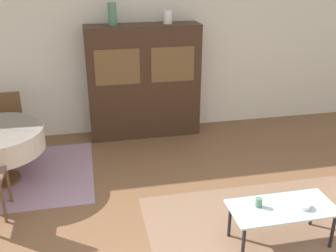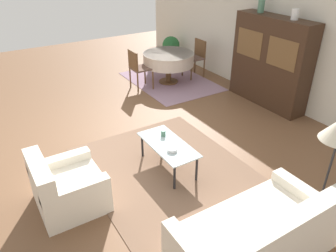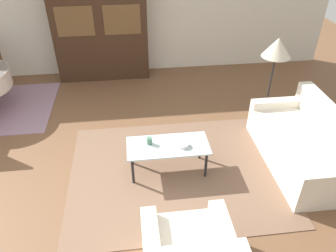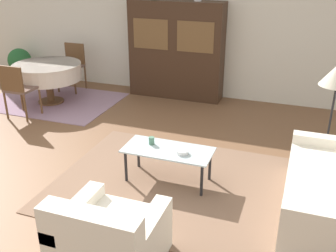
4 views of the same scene
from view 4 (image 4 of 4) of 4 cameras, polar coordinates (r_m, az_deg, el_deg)
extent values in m
plane|color=brown|center=(5.25, -13.08, -6.89)|extent=(14.00, 14.00, 0.00)
cube|color=beige|center=(7.91, 0.42, 14.48)|extent=(10.00, 0.06, 2.70)
cube|color=brown|center=(4.92, 0.99, -8.38)|extent=(2.89, 2.31, 0.01)
cube|color=gray|center=(7.96, -16.43, 3.56)|extent=(2.47, 1.76, 0.01)
cube|color=silver|center=(4.63, 22.34, -9.45)|extent=(0.92, 1.80, 0.44)
cube|color=silver|center=(3.80, 23.17, -12.38)|extent=(0.92, 0.16, 0.12)
cube|color=silver|center=(5.23, 22.69, -2.15)|extent=(0.92, 0.16, 0.12)
cube|color=silver|center=(3.73, -8.18, -16.63)|extent=(0.87, 0.84, 0.43)
cube|color=silver|center=(3.27, -11.23, -14.70)|extent=(0.87, 0.20, 0.35)
cube|color=silver|center=(3.72, -13.39, -11.92)|extent=(0.16, 0.84, 0.12)
cube|color=silver|center=(3.43, -3.03, -14.59)|extent=(0.16, 0.84, 0.12)
cylinder|color=black|center=(4.89, -6.13, -5.81)|extent=(0.04, 0.04, 0.41)
cylinder|color=black|center=(4.60, 4.91, -7.84)|extent=(0.04, 0.04, 0.41)
cylinder|color=black|center=(5.20, -4.31, -3.87)|extent=(0.04, 0.04, 0.41)
cylinder|color=black|center=(4.92, 6.10, -5.63)|extent=(0.04, 0.04, 0.41)
cube|color=silver|center=(4.78, 0.00, -3.50)|extent=(1.09, 0.50, 0.02)
cube|color=#382316|center=(7.67, 1.21, 10.92)|extent=(1.81, 0.44, 1.84)
cube|color=brown|center=(7.55, -2.55, 13.19)|extent=(0.69, 0.01, 0.55)
cube|color=brown|center=(7.27, 3.97, 12.75)|extent=(0.69, 0.01, 0.55)
cylinder|color=brown|center=(7.88, -16.59, 3.49)|extent=(0.48, 0.48, 0.03)
cylinder|color=brown|center=(7.82, -16.77, 4.92)|extent=(0.14, 0.14, 0.45)
cylinder|color=beige|center=(7.71, -17.09, 7.55)|extent=(1.24, 1.24, 0.30)
cylinder|color=beige|center=(7.68, -17.21, 8.51)|extent=(1.25, 1.25, 0.03)
cylinder|color=brown|center=(7.53, -20.47, 3.83)|extent=(0.04, 0.04, 0.48)
cylinder|color=brown|center=(7.28, -18.01, 3.52)|extent=(0.04, 0.04, 0.48)
cylinder|color=brown|center=(7.24, -22.46, 2.77)|extent=(0.04, 0.04, 0.48)
cylinder|color=brown|center=(6.99, -19.97, 2.42)|extent=(0.04, 0.04, 0.48)
cube|color=brown|center=(7.18, -20.52, 5.08)|extent=(0.44, 0.44, 0.04)
cube|color=brown|center=(6.97, -21.81, 6.36)|extent=(0.44, 0.04, 0.42)
cylinder|color=brown|center=(8.13, -13.35, 6.13)|extent=(0.04, 0.04, 0.48)
cylinder|color=brown|center=(8.36, -15.70, 6.34)|extent=(0.04, 0.04, 0.48)
cylinder|color=brown|center=(8.46, -11.89, 6.93)|extent=(0.04, 0.04, 0.48)
cylinder|color=brown|center=(8.67, -14.19, 7.13)|extent=(0.04, 0.04, 0.48)
cube|color=brown|center=(8.33, -13.96, 8.34)|extent=(0.44, 0.44, 0.04)
cube|color=brown|center=(8.44, -13.37, 10.21)|extent=(0.44, 0.04, 0.42)
cylinder|color=black|center=(5.81, 21.57, -4.75)|extent=(0.28, 0.28, 0.02)
cylinder|color=black|center=(5.58, 22.42, 0.32)|extent=(0.03, 0.03, 1.09)
cylinder|color=#4C7A60|center=(4.88, -2.40, -2.15)|extent=(0.07, 0.07, 0.10)
cylinder|color=white|center=(4.66, 2.06, -3.76)|extent=(0.15, 0.15, 0.05)
cylinder|color=beige|center=(9.48, -20.44, 6.96)|extent=(0.30, 0.30, 0.25)
sphere|color=#235B2D|center=(9.40, -20.74, 8.95)|extent=(0.51, 0.51, 0.51)
camera|label=1|loc=(3.42, -57.14, 16.06)|focal=42.00mm
camera|label=2|loc=(2.81, 74.54, 16.95)|focal=35.00mm
camera|label=3|loc=(2.03, -59.17, 28.00)|focal=35.00mm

